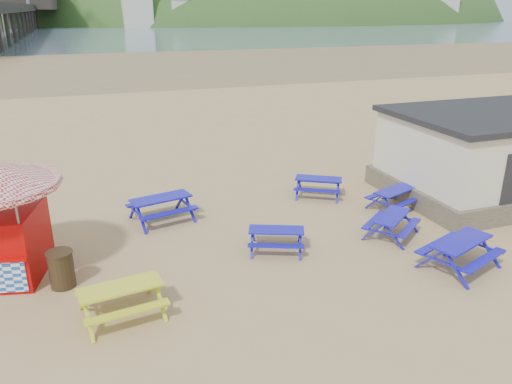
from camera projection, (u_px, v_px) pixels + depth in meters
name	position (u px, v px, depth m)	size (l,w,h in m)	color
ground	(232.00, 245.00, 14.93)	(400.00, 400.00, 0.00)	tan
wet_sand	(106.00, 63.00, 63.52)	(400.00, 400.00, 0.00)	olive
sea	(82.00, 29.00, 165.12)	(400.00, 400.00, 0.00)	#4C5F6C
picnic_table_blue_a	(162.00, 209.00, 16.51)	(2.25, 1.97, 0.82)	#110AA1
picnic_table_blue_b	(318.00, 187.00, 18.68)	(2.16, 2.05, 0.71)	#110AA1
picnic_table_blue_c	(395.00, 199.00, 17.49)	(2.08, 1.88, 0.72)	#110AA1
picnic_table_blue_d	(276.00, 240.00, 14.50)	(1.96, 1.80, 0.67)	#110AA1
picnic_table_blue_e	(460.00, 254.00, 13.48)	(2.39, 2.17, 0.82)	#110AA1
picnic_table_blue_f	(391.00, 226.00, 15.38)	(2.14, 2.08, 0.70)	#110AA1
picnic_table_yellow	(122.00, 301.00, 11.36)	(2.04, 1.73, 0.78)	#ACBF14
litter_bin	(61.00, 269.00, 12.55)	(0.66, 0.66, 0.97)	#342914
amenity_block	(493.00, 153.00, 18.56)	(7.40, 5.40, 3.15)	#665B4C
pier	(22.00, 11.00, 164.84)	(24.00, 220.00, 39.29)	black
headland_town	(270.00, 43.00, 249.54)	(264.00, 144.00, 108.00)	#2D4C1E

